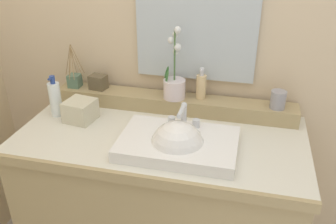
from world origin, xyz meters
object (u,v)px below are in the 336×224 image
Objects in this scene: soap_dispenser at (201,86)px; tissue_box at (80,111)px; reed_diffuser at (75,80)px; potted_plant at (174,83)px; tumbler_cup at (278,100)px; lotion_bottle at (55,99)px; sink_basin at (178,146)px; trinket_box at (98,82)px.

soap_dispenser is 0.59m from tissue_box.
reed_diffuser is 1.78× the size of tissue_box.
potted_plant is 2.28× the size of soap_dispenser.
tumbler_cup is (0.49, -0.00, -0.04)m from potted_plant.
reed_diffuser is 0.19m from lotion_bottle.
soap_dispenser is 0.37m from tumbler_cup.
reed_diffuser is (-0.67, -0.02, -0.03)m from soap_dispenser.
potted_plant is at bearing 17.53° from lotion_bottle.
sink_basin is at bearing -16.46° from tissue_box.
reed_diffuser is 0.25m from tissue_box.
potted_plant reaches higher than tumbler_cup.
trinket_box is at bearing 53.12° from lotion_bottle.
sink_basin is 0.63m from trinket_box.
potted_plant reaches higher than sink_basin.
lotion_bottle is (-1.05, -0.17, -0.03)m from tumbler_cup.
potted_plant is 4.27× the size of trinket_box.
sink_basin is 0.54m from tumbler_cup.
lotion_bottle is at bearing -94.14° from reed_diffuser.
lotion_bottle is (-0.55, -0.17, -0.07)m from potted_plant.
potted_plant reaches higher than lotion_bottle.
lotion_bottle is (-0.14, -0.19, -0.02)m from trinket_box.
reed_diffuser reaches higher than tumbler_cup.
trinket_box is (0.13, 0.01, -0.00)m from reed_diffuser.
soap_dispenser reaches higher than tumbler_cup.
soap_dispenser is at bearing 10.44° from trinket_box.
trinket_box is at bearing 144.21° from sink_basin.
trinket_box is (-0.90, 0.02, -0.01)m from tumbler_cup.
potted_plant reaches higher than trinket_box.
potted_plant reaches higher than soap_dispenser.
tissue_box is at bearing 163.54° from sink_basin.
sink_basin is 5.84× the size of trinket_box.
lotion_bottle reaches higher than tumbler_cup.
lotion_bottle is 1.59× the size of tissue_box.
soap_dispenser is 0.67m from reed_diffuser.
sink_basin is at bearing -26.49° from trinket_box.
sink_basin is 2.11× the size of reed_diffuser.
potted_plant is 0.49m from tumbler_cup.
soap_dispenser is 0.71m from lotion_bottle.
soap_dispenser reaches higher than trinket_box.
soap_dispenser is (0.03, 0.37, 0.12)m from sink_basin.
reed_diffuser reaches higher than soap_dispenser.
tissue_box is at bearing -167.90° from tumbler_cup.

